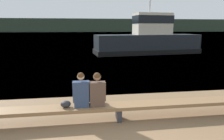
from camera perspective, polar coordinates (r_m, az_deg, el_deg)
water_surface at (r=127.28m, az=-7.90°, el=10.68°), size 240.00×240.00×0.00m
far_shoreline at (r=138.09m, az=-7.97°, el=12.52°), size 600.00×12.00×8.43m
bench_main at (r=5.67m, az=1.89°, el=-10.52°), size 8.73×0.52×0.44m
person_left at (r=5.44m, az=-8.76°, el=-6.35°), size 0.44×0.39×0.96m
person_right at (r=5.44m, az=-4.25°, el=-6.21°), size 0.44×0.39×0.94m
shopping_bag at (r=5.56m, az=-13.08°, el=-9.47°), size 0.27×0.22×0.18m
tugboat_red at (r=20.65m, az=10.26°, el=8.19°), size 10.89×4.19×6.46m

